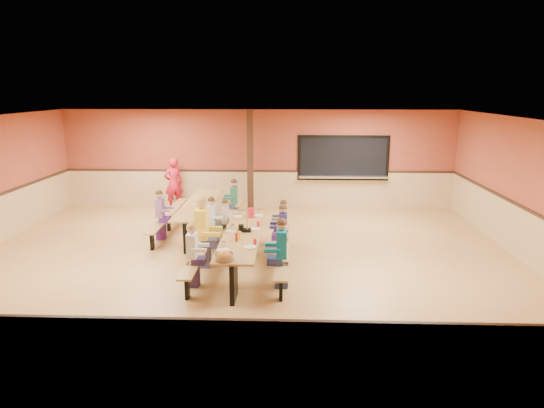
{
  "coord_description": "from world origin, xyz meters",
  "views": [
    {
      "loc": [
        0.99,
        -9.8,
        3.6
      ],
      "look_at": [
        0.6,
        0.5,
        1.15
      ],
      "focal_mm": 32.0,
      "sensor_mm": 36.0,
      "label": 1
    }
  ],
  "objects": [
    {
      "name": "room_envelope",
      "position": [
        0.0,
        0.0,
        0.69
      ],
      "size": [
        12.04,
        10.04,
        3.02
      ],
      "color": "#96402B",
      "rests_on": "ground"
    },
    {
      "name": "place_settings",
      "position": [
        0.02,
        -0.37,
        0.8
      ],
      "size": [
        0.65,
        3.3,
        0.11
      ],
      "primitive_type": null,
      "color": "beige",
      "rests_on": "cafeteria_table_main"
    },
    {
      "name": "ground",
      "position": [
        0.0,
        0.0,
        0.0
      ],
      "size": [
        12.0,
        12.0,
        0.0
      ],
      "primitive_type": "plane",
      "color": "olive",
      "rests_on": "ground"
    },
    {
      "name": "condiment_ketchup",
      "position": [
        -0.04,
        -0.92,
        0.82
      ],
      "size": [
        0.06,
        0.06,
        0.17
      ],
      "primitive_type": "cylinder",
      "color": "#B2140F",
      "rests_on": "cafeteria_table_main"
    },
    {
      "name": "punch_pitcher",
      "position": [
        0.1,
        0.86,
        0.85
      ],
      "size": [
        0.16,
        0.16,
        0.22
      ],
      "primitive_type": "cylinder",
      "color": "red",
      "rests_on": "cafeteria_table_main"
    },
    {
      "name": "seated_child_char_right",
      "position": [
        0.84,
        0.8,
        0.58
      ],
      "size": [
        0.34,
        0.28,
        1.16
      ],
      "primitive_type": null,
      "color": "#4D5057",
      "rests_on": "ground"
    },
    {
      "name": "chip_bowl",
      "position": [
        -0.13,
        -1.99,
        0.81
      ],
      "size": [
        0.32,
        0.32,
        0.15
      ],
      "primitive_type": null,
      "color": "orange",
      "rests_on": "cafeteria_table_main"
    },
    {
      "name": "napkin_dispenser",
      "position": [
        -0.02,
        -0.21,
        0.8
      ],
      "size": [
        0.1,
        0.14,
        0.13
      ],
      "primitive_type": "cube",
      "color": "black",
      "rests_on": "cafeteria_table_main"
    },
    {
      "name": "seated_child_purple_sec",
      "position": [
        -2.17,
        1.49,
        0.61
      ],
      "size": [
        0.37,
        0.3,
        1.21
      ],
      "primitive_type": null,
      "color": "#7F5381",
      "rests_on": "ground"
    },
    {
      "name": "kitchen_pass_through",
      "position": [
        2.6,
        4.96,
        1.49
      ],
      "size": [
        2.78,
        0.28,
        1.38
      ],
      "color": "black",
      "rests_on": "ground"
    },
    {
      "name": "structural_post",
      "position": [
        -0.2,
        4.4,
        1.5
      ],
      "size": [
        0.18,
        0.18,
        3.0
      ],
      "primitive_type": "cube",
      "color": "#321B10",
      "rests_on": "ground"
    },
    {
      "name": "seated_child_white_left",
      "position": [
        -0.81,
        -1.38,
        0.6
      ],
      "size": [
        0.37,
        0.3,
        1.21
      ],
      "primitive_type": null,
      "color": "white",
      "rests_on": "ground"
    },
    {
      "name": "seated_adult_yellow",
      "position": [
        -0.81,
        -0.33,
        0.74
      ],
      "size": [
        0.5,
        0.41,
        1.47
      ],
      "primitive_type": null,
      "color": "yellow",
      "rests_on": "ground"
    },
    {
      "name": "standing_woman",
      "position": [
        -2.56,
        4.55,
        0.8
      ],
      "size": [
        0.69,
        0.63,
        1.59
      ],
      "primitive_type": "imported",
      "rotation": [
        0.0,
        0.0,
        3.69
      ],
      "color": "red",
      "rests_on": "ground"
    },
    {
      "name": "seated_child_tan_sec",
      "position": [
        -0.52,
        1.05,
        0.55
      ],
      "size": [
        0.32,
        0.26,
        1.1
      ],
      "primitive_type": null,
      "color": "#BFAC95",
      "rests_on": "ground"
    },
    {
      "name": "seated_child_green_sec",
      "position": [
        -0.52,
        2.88,
        0.62
      ],
      "size": [
        0.38,
        0.31,
        1.24
      ],
      "primitive_type": null,
      "color": "#2C6752",
      "rests_on": "ground"
    },
    {
      "name": "table_paddle",
      "position": [
        0.11,
        -0.25,
        0.88
      ],
      "size": [
        0.16,
        0.16,
        0.56
      ],
      "color": "black",
      "rests_on": "cafeteria_table_main"
    },
    {
      "name": "seated_child_navy_right",
      "position": [
        0.84,
        0.16,
        0.6
      ],
      "size": [
        0.37,
        0.3,
        1.21
      ],
      "primitive_type": null,
      "color": "#211A4F",
      "rests_on": "ground"
    },
    {
      "name": "cafeteria_table_second",
      "position": [
        -1.34,
        2.25,
        0.53
      ],
      "size": [
        1.91,
        3.7,
        0.74
      ],
      "color": "olive",
      "rests_on": "ground"
    },
    {
      "name": "seated_child_teal_right",
      "position": [
        0.84,
        -1.33,
        0.65
      ],
      "size": [
        0.41,
        0.34,
        1.29
      ],
      "primitive_type": null,
      "color": "#0E668B",
      "rests_on": "ground"
    },
    {
      "name": "condiment_mustard",
      "position": [
        0.01,
        -0.81,
        0.82
      ],
      "size": [
        0.06,
        0.06,
        0.17
      ],
      "primitive_type": "cylinder",
      "color": "yellow",
      "rests_on": "cafeteria_table_main"
    },
    {
      "name": "cafeteria_table_main",
      "position": [
        0.02,
        -0.37,
        0.53
      ],
      "size": [
        1.91,
        3.7,
        0.74
      ],
      "color": "olive",
      "rests_on": "ground"
    },
    {
      "name": "seated_child_grey_left",
      "position": [
        -0.81,
        0.9,
        0.59
      ],
      "size": [
        0.36,
        0.29,
        1.19
      ],
      "primitive_type": null,
      "color": "silver",
      "rests_on": "ground"
    }
  ]
}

